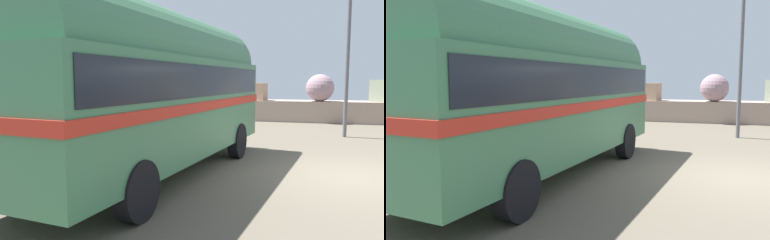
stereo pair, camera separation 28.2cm
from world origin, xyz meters
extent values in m
cube|color=brown|center=(0.00, 0.00, 0.01)|extent=(32.00, 26.00, 0.02)
cube|color=gray|center=(0.00, 11.80, 0.55)|extent=(31.36, 1.80, 1.10)
cube|color=gray|center=(-13.28, 11.52, 1.74)|extent=(1.48, 1.23, 1.29)
cube|color=tan|center=(-9.91, 11.42, 1.66)|extent=(1.28, 1.37, 1.12)
sphere|color=tan|center=(-6.53, 11.74, 1.66)|extent=(1.12, 1.12, 1.12)
cube|color=tan|center=(-3.39, 11.55, 1.56)|extent=(0.84, 1.03, 0.91)
sphere|color=gray|center=(-0.31, 11.29, 1.79)|extent=(1.37, 1.37, 1.37)
cylinder|color=black|center=(-5.03, 1.61, 0.50)|extent=(0.40, 0.99, 0.96)
cylinder|color=black|center=(-2.84, 1.34, 0.50)|extent=(0.40, 0.99, 0.96)
cylinder|color=black|center=(-5.68, -3.55, 0.50)|extent=(0.40, 0.99, 0.96)
cylinder|color=black|center=(-3.49, -3.83, 0.50)|extent=(0.40, 0.99, 0.96)
cube|color=#3C734C|center=(-4.26, -1.11, 1.57)|extent=(3.43, 8.63, 2.10)
cylinder|color=#3C734C|center=(-4.26, -1.11, 2.62)|extent=(3.19, 8.28, 2.20)
cube|color=red|center=(-4.26, -1.11, 1.63)|extent=(3.49, 8.72, 0.20)
cube|color=black|center=(-4.26, -1.11, 2.15)|extent=(3.43, 8.31, 0.64)
cube|color=silver|center=(-3.73, 3.13, 0.70)|extent=(2.28, 0.44, 0.28)
cylinder|color=#5B5B60|center=(0.43, 6.34, 2.76)|extent=(0.14, 0.14, 5.52)
camera|label=1|loc=(-1.12, -8.92, 2.16)|focal=35.30mm
camera|label=2|loc=(-0.85, -8.84, 2.16)|focal=35.30mm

